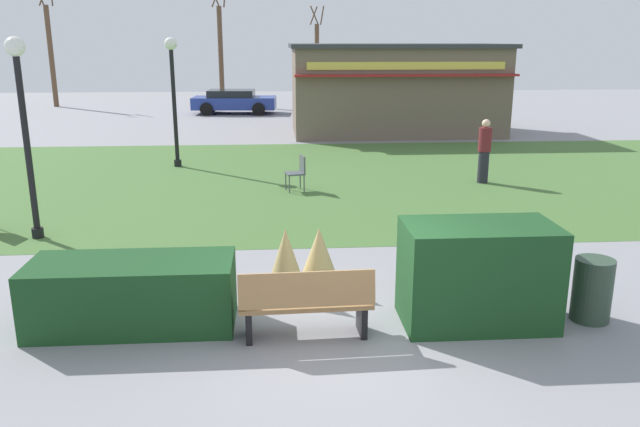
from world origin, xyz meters
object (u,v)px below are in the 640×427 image
Objects in this scene: cafe_chair_west at (298,170)px; person_strolling at (484,151)px; trash_bin at (592,290)px; parked_car_west_slot at (234,101)px; lamppost_mid at (23,114)px; tree_right_bg at (221,53)px; lamppost_far at (173,86)px; food_kiosk at (395,89)px; park_bench at (306,303)px; tree_center_bg at (51,54)px; parked_car_center_slot at (335,100)px; tree_left_bg at (317,59)px.

cafe_chair_west is 0.53× the size of person_strolling.
parked_car_west_slot is (-6.31, 25.40, 0.21)m from trash_bin.
lamppost_mid is 0.57× the size of tree_right_bg.
lamppost_far is 0.57× the size of tree_right_bg.
cafe_chair_west is at bearing 114.84° from trash_bin.
food_kiosk is at bearing 40.23° from lamppost_far.
lamppost_far is (-3.29, 11.65, 1.91)m from park_bench.
tree_center_bg is (-17.85, 21.12, 2.06)m from person_strolling.
person_strolling is (8.44, -2.85, -1.53)m from lamppost_far.
lamppost_mid is at bearing -110.26° from parked_car_center_slot.
lamppost_mid reaches higher than parked_car_west_slot.
parked_car_west_slot is 11.34m from tree_center_bg.
parked_car_center_slot is at bearing 66.51° from lamppost_far.
tree_center_bg reaches higher than lamppost_far.
cafe_chair_west is (-4.31, -10.03, -1.25)m from food_kiosk.
parked_car_center_slot is (-1.71, 7.42, -1.13)m from food_kiosk.
parked_car_center_slot is (2.81, 25.68, 0.16)m from park_bench.
food_kiosk is 5.01× the size of person_strolling.
park_bench is 1.02× the size of person_strolling.
parked_car_center_slot is 8.18m from tree_right_bg.
park_bench is 0.20× the size of food_kiosk.
food_kiosk is at bearing -46.92° from parked_car_west_slot.
person_strolling reaches higher than park_bench.
tree_right_bg reaches higher than lamppost_mid.
person_strolling is 0.40× the size of parked_car_center_slot.
person_strolling is at bearing -83.49° from tree_left_bg.
lamppost_far is 13.59m from trash_bin.
tree_left_bg is (-2.16, 15.03, 0.70)m from food_kiosk.
lamppost_mid is at bearing -104.33° from tree_left_bg.
parked_car_center_slot is (5.23, -0.00, 0.00)m from parked_car_west_slot.
parked_car_center_slot reaches higher than cafe_chair_west.
cafe_chair_west is at bearing 34.77° from lamppost_mid.
tree_left_bg reaches higher than person_strolling.
person_strolling is 0.39× the size of parked_car_west_slot.
park_bench is 33.43m from tree_left_bg.
park_bench is 1.93× the size of cafe_chair_west.
lamppost_far is at bearing -104.63° from tree_left_bg.
cafe_chair_west is at bearing 88.50° from park_bench.
lamppost_mid is 6.57m from cafe_chair_west.
lamppost_mid is at bearing -43.41° from person_strolling.
park_bench is 25.80m from parked_car_west_slot.
tree_right_bg reaches higher than cafe_chair_west.
tree_center_bg is (-16.58, 29.64, 2.48)m from trash_bin.
tree_right_bg is (-6.18, 4.85, 2.27)m from parked_car_center_slot.
parked_car_west_slot is at bearing 95.39° from park_bench.
tree_center_bg is at bearing -115.62° from person_strolling.
person_strolling is 18.51m from parked_car_west_slot.
park_bench is at bearing -6.19° from person_strolling.
tree_left_bg is at bearing 92.65° from trash_bin.
lamppost_far is at bearing 135.60° from cafe_chair_west.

